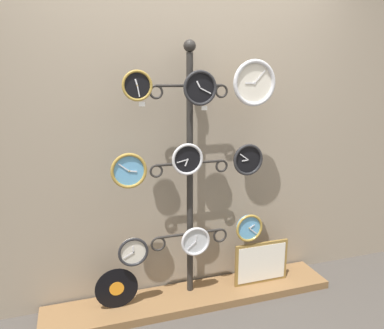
% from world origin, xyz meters
% --- Properties ---
extents(ground_plane, '(12.00, 12.00, 0.00)m').
position_xyz_m(ground_plane, '(0.00, 0.00, 0.00)').
color(ground_plane, '#47423D').
extents(shop_wall, '(4.40, 0.04, 2.80)m').
position_xyz_m(shop_wall, '(0.00, 0.57, 1.40)').
color(shop_wall, gray).
rests_on(shop_wall, ground_plane).
extents(low_shelf, '(2.20, 0.36, 0.06)m').
position_xyz_m(low_shelf, '(0.00, 0.35, 0.03)').
color(low_shelf, brown).
rests_on(low_shelf, ground_plane).
extents(display_stand, '(0.60, 0.35, 1.91)m').
position_xyz_m(display_stand, '(-0.00, 0.41, 0.75)').
color(display_stand, '#282623').
rests_on(display_stand, ground_plane).
extents(clock_top_left, '(0.20, 0.04, 0.20)m').
position_xyz_m(clock_top_left, '(-0.38, 0.30, 1.62)').
color(clock_top_left, black).
extents(clock_top_center, '(0.23, 0.04, 0.23)m').
position_xyz_m(clock_top_center, '(0.04, 0.31, 1.60)').
color(clock_top_center, black).
extents(clock_top_right, '(0.32, 0.04, 0.32)m').
position_xyz_m(clock_top_right, '(0.44, 0.32, 1.63)').
color(clock_top_right, silver).
extents(clock_middle_left, '(0.24, 0.04, 0.24)m').
position_xyz_m(clock_middle_left, '(-0.45, 0.31, 1.07)').
color(clock_middle_left, '#60A8DB').
extents(clock_middle_center, '(0.22, 0.04, 0.22)m').
position_xyz_m(clock_middle_center, '(-0.05, 0.32, 1.12)').
color(clock_middle_center, black).
extents(clock_middle_right, '(0.23, 0.04, 0.23)m').
position_xyz_m(clock_middle_right, '(0.42, 0.33, 1.08)').
color(clock_middle_right, black).
extents(clock_bottom_left, '(0.21, 0.04, 0.21)m').
position_xyz_m(clock_bottom_left, '(-0.44, 0.32, 0.49)').
color(clock_bottom_left, silver).
extents(clock_bottom_center, '(0.22, 0.04, 0.22)m').
position_xyz_m(clock_bottom_center, '(0.01, 0.33, 0.50)').
color(clock_bottom_center, silver).
extents(clock_bottom_right, '(0.22, 0.04, 0.22)m').
position_xyz_m(clock_bottom_right, '(0.45, 0.33, 0.55)').
color(clock_bottom_right, '#60A8DB').
extents(vinyl_record, '(0.30, 0.01, 0.30)m').
position_xyz_m(vinyl_record, '(-0.56, 0.35, 0.21)').
color(vinyl_record, black).
rests_on(vinyl_record, low_shelf).
extents(picture_frame, '(0.45, 0.02, 0.34)m').
position_xyz_m(picture_frame, '(0.57, 0.34, 0.23)').
color(picture_frame, olive).
rests_on(picture_frame, low_shelf).
extents(price_tag_upper, '(0.04, 0.00, 0.03)m').
position_xyz_m(price_tag_upper, '(-0.35, 0.30, 1.50)').
color(price_tag_upper, white).
extents(price_tag_mid, '(0.04, 0.00, 0.03)m').
position_xyz_m(price_tag_mid, '(0.07, 0.31, 1.47)').
color(price_tag_mid, white).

